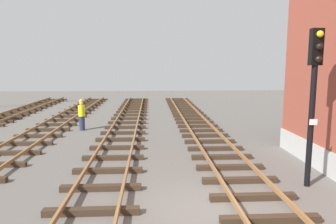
% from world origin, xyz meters
% --- Properties ---
extents(ground_plane, '(80.00, 80.00, 0.00)m').
position_xyz_m(ground_plane, '(0.00, 0.00, 0.00)').
color(ground_plane, '#605B56').
extents(track_near_building, '(2.50, 56.04, 0.32)m').
position_xyz_m(track_near_building, '(1.24, -0.00, 0.12)').
color(track_near_building, '#38281C').
rests_on(track_near_building, ground).
extents(track_centre, '(2.50, 56.04, 0.32)m').
position_xyz_m(track_centre, '(-3.24, -0.00, 0.13)').
color(track_centre, '#38281C').
rests_on(track_centre, ground).
extents(signal_mast, '(0.36, 0.40, 4.95)m').
position_xyz_m(signal_mast, '(3.33, 1.61, 3.13)').
color(signal_mast, black).
rests_on(signal_mast, ground).
extents(track_worker_foreground, '(0.40, 0.40, 1.87)m').
position_xyz_m(track_worker_foreground, '(-5.78, 10.92, 0.93)').
color(track_worker_foreground, '#262D4C').
rests_on(track_worker_foreground, ground).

